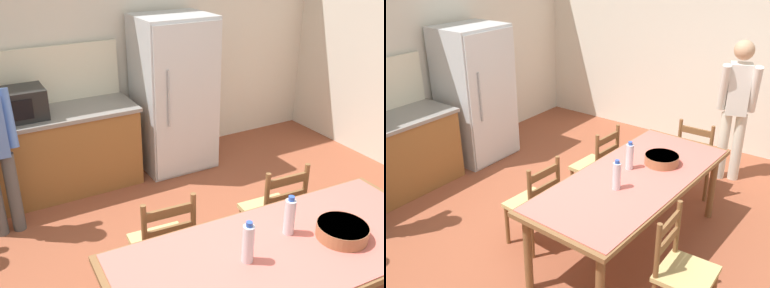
# 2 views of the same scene
# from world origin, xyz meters

# --- Properties ---
(wall_back) EXTENTS (6.52, 0.12, 2.90)m
(wall_back) POSITION_xyz_m (0.00, 2.66, 1.45)
(wall_back) COLOR silver
(wall_back) RESTS_ON ground
(refrigerator) EXTENTS (0.83, 0.73, 1.76)m
(refrigerator) POSITION_xyz_m (1.02, 2.19, 0.88)
(refrigerator) COLOR silver
(refrigerator) RESTS_ON ground
(microwave) EXTENTS (0.50, 0.39, 0.30)m
(microwave) POSITION_xyz_m (-0.66, 2.21, 1.04)
(microwave) COLOR black
(microwave) RESTS_ON kitchen_counter
(dining_table) EXTENTS (2.23, 1.02, 0.78)m
(dining_table) POSITION_xyz_m (0.40, -0.51, 0.70)
(dining_table) COLOR brown
(dining_table) RESTS_ON ground
(bottle_near_centre) EXTENTS (0.07, 0.07, 0.27)m
(bottle_near_centre) POSITION_xyz_m (0.13, -0.50, 0.90)
(bottle_near_centre) COLOR silver
(bottle_near_centre) RESTS_ON dining_table
(bottle_off_centre) EXTENTS (0.07, 0.07, 0.27)m
(bottle_off_centre) POSITION_xyz_m (0.52, -0.40, 0.90)
(bottle_off_centre) COLOR silver
(bottle_off_centre) RESTS_ON dining_table
(serving_bowl) EXTENTS (0.32, 0.32, 0.09)m
(serving_bowl) POSITION_xyz_m (0.78, -0.60, 0.83)
(serving_bowl) COLOR #9E6642
(serving_bowl) RESTS_ON dining_table
(chair_side_far_right) EXTENTS (0.45, 0.43, 0.91)m
(chair_side_far_right) POSITION_xyz_m (0.93, 0.22, 0.44)
(chair_side_far_right) COLOR brown
(chair_side_far_right) RESTS_ON ground
(chair_side_far_left) EXTENTS (0.45, 0.43, 0.91)m
(chair_side_far_left) POSITION_xyz_m (-0.05, 0.26, 0.44)
(chair_side_far_left) COLOR brown
(chair_side_far_left) RESTS_ON ground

